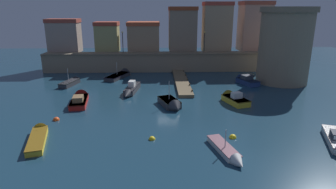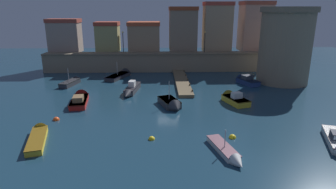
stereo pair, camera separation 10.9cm
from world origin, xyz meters
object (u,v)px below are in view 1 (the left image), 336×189
at_px(quay_lamp_0, 123,39).
at_px(mooring_buoy_2, 152,139).
at_px(mooring_buoy_0, 233,138).
at_px(moored_boat_9, 131,90).
at_px(moored_boat_1, 245,80).
at_px(moored_boat_8, 72,82).
at_px(mooring_buoy_1, 56,120).
at_px(moored_boat_6, 232,98).
at_px(moored_boat_3, 171,104).
at_px(moored_boat_2, 228,152).
at_px(moored_boat_0, 121,75).
at_px(moored_boat_7, 39,135).
at_px(moored_boat_5, 80,99).
at_px(fortress_tower, 285,45).
at_px(quay_lamp_1, 204,39).

relative_size(quay_lamp_0, mooring_buoy_2, 6.61).
bearing_deg(mooring_buoy_0, moored_boat_9, 125.24).
distance_m(moored_boat_1, moored_boat_8, 26.79).
bearing_deg(moored_boat_9, mooring_buoy_1, -26.67).
relative_size(moored_boat_1, moored_boat_6, 1.01).
xyz_separation_m(moored_boat_3, mooring_buoy_0, (5.13, -8.50, -0.42)).
relative_size(quay_lamp_0, moored_boat_2, 0.72).
bearing_deg(moored_boat_9, mooring_buoy_2, 20.32).
bearing_deg(moored_boat_0, moored_boat_7, -168.89).
relative_size(moored_boat_5, moored_boat_8, 1.23).
bearing_deg(mooring_buoy_1, fortress_tower, 26.68).
distance_m(moored_boat_0, mooring_buoy_0, 28.02).
xyz_separation_m(moored_boat_7, moored_boat_8, (-2.47, 19.31, 0.08)).
relative_size(moored_boat_2, mooring_buoy_2, 9.20).
xyz_separation_m(moored_boat_6, mooring_buoy_2, (-9.84, -10.52, -0.44)).
distance_m(moored_boat_2, moored_boat_9, 20.20).
relative_size(moored_boat_3, mooring_buoy_1, 7.12).
bearing_deg(moored_boat_6, mooring_buoy_2, 118.51).
bearing_deg(mooring_buoy_1, moored_boat_8, 99.66).
height_order(moored_boat_2, mooring_buoy_2, moored_boat_2).
distance_m(moored_boat_8, mooring_buoy_1, 15.24).
height_order(moored_boat_5, moored_boat_7, moored_boat_5).
height_order(moored_boat_3, moored_boat_8, moored_boat_3).
bearing_deg(quay_lamp_1, moored_boat_0, -163.27).
bearing_deg(quay_lamp_1, mooring_buoy_2, -107.31).
bearing_deg(moored_boat_8, mooring_buoy_0, -121.13).
distance_m(moored_boat_0, moored_boat_1, 20.53).
xyz_separation_m(moored_boat_6, moored_boat_8, (-22.48, 9.46, -0.07)).
height_order(fortress_tower, mooring_buoy_2, fortress_tower).
xyz_separation_m(quay_lamp_0, moored_boat_8, (-6.89, -9.41, -5.58)).
xyz_separation_m(moored_boat_0, moored_boat_2, (11.79, -28.03, -0.06)).
bearing_deg(moored_boat_5, moored_boat_6, -100.17).
distance_m(moored_boat_0, moored_boat_9, 10.39).
distance_m(quay_lamp_0, moored_boat_7, 29.61).
relative_size(moored_boat_0, mooring_buoy_2, 12.42).
distance_m(quay_lamp_1, moored_boat_9, 19.82).
distance_m(moored_boat_5, mooring_buoy_2, 14.47).
bearing_deg(quay_lamp_0, mooring_buoy_0, -66.03).
bearing_deg(mooring_buoy_2, moored_boat_8, 122.32).
height_order(moored_boat_3, moored_boat_6, moored_boat_3).
bearing_deg(moored_boat_8, moored_boat_9, -104.55).
distance_m(moored_boat_1, moored_boat_6, 10.15).
bearing_deg(moored_boat_1, moored_boat_8, 69.66).
relative_size(mooring_buoy_0, mooring_buoy_2, 1.09).
height_order(moored_boat_0, moored_boat_1, moored_boat_0).
relative_size(moored_boat_8, moored_boat_9, 0.80).
bearing_deg(moored_boat_3, moored_boat_1, 113.47).
bearing_deg(moored_boat_6, moored_boat_1, -43.51).
bearing_deg(fortress_tower, mooring_buoy_0, -122.57).
xyz_separation_m(moored_boat_2, mooring_buoy_1, (-16.17, 8.07, -0.26)).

